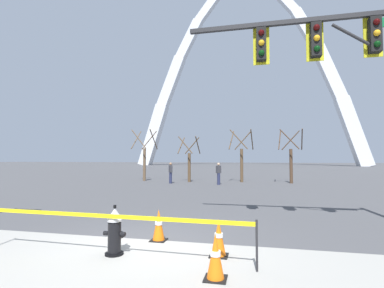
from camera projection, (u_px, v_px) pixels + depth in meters
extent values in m
plane|color=#474749|center=(149.00, 243.00, 6.55)|extent=(240.00, 240.00, 0.00)
cylinder|color=black|center=(114.00, 254.00, 5.72)|extent=(0.36, 0.36, 0.05)
cylinder|color=black|center=(114.00, 237.00, 5.73)|extent=(0.26, 0.26, 0.62)
cylinder|color=#B7B7BC|center=(115.00, 220.00, 5.75)|extent=(0.30, 0.30, 0.04)
cone|color=#B7B7BC|center=(115.00, 214.00, 5.76)|extent=(0.30, 0.30, 0.22)
cylinder|color=black|center=(115.00, 207.00, 5.76)|extent=(0.06, 0.06, 0.06)
cylinder|color=black|center=(106.00, 233.00, 5.78)|extent=(0.10, 0.09, 0.09)
cylinder|color=black|center=(123.00, 234.00, 5.70)|extent=(0.10, 0.09, 0.09)
cylinder|color=black|center=(119.00, 236.00, 5.93)|extent=(0.13, 0.14, 0.13)
cylinder|color=black|center=(121.00, 235.00, 6.01)|extent=(0.15, 0.03, 0.15)
cylinder|color=#232326|center=(257.00, 246.00, 4.89)|extent=(0.04, 0.04, 0.88)
cube|color=yellow|center=(110.00, 216.00, 5.59)|extent=(5.57, 0.18, 0.08)
cube|color=black|center=(159.00, 240.00, 6.70)|extent=(0.36, 0.36, 0.03)
cone|color=orange|center=(159.00, 224.00, 6.72)|extent=(0.28, 0.28, 0.70)
cylinder|color=white|center=(159.00, 223.00, 6.72)|extent=(0.17, 0.17, 0.08)
cube|color=black|center=(219.00, 256.00, 5.64)|extent=(0.36, 0.36, 0.03)
cone|color=orange|center=(219.00, 237.00, 5.66)|extent=(0.28, 0.28, 0.70)
cylinder|color=white|center=(219.00, 235.00, 5.66)|extent=(0.17, 0.17, 0.08)
cube|color=black|center=(215.00, 279.00, 4.56)|extent=(0.36, 0.36, 0.03)
cone|color=orange|center=(215.00, 255.00, 4.58)|extent=(0.28, 0.28, 0.70)
cylinder|color=white|center=(215.00, 253.00, 4.58)|extent=(0.17, 0.17, 0.08)
cube|color=#232326|center=(303.00, 21.00, 7.67)|extent=(6.20, 0.12, 0.12)
cylinder|color=#232326|center=(355.00, 37.00, 7.37)|extent=(1.11, 0.08, 0.81)
cube|color=black|center=(375.00, 35.00, 7.27)|extent=(0.26, 0.24, 0.90)
cube|color=gold|center=(373.00, 37.00, 7.41)|extent=(0.44, 0.03, 1.04)
sphere|color=#360606|center=(377.00, 22.00, 7.16)|extent=(0.16, 0.16, 0.16)
sphere|color=orange|center=(377.00, 33.00, 7.15)|extent=(0.16, 0.16, 0.16)
sphere|color=black|center=(377.00, 44.00, 7.13)|extent=(0.16, 0.16, 0.16)
cube|color=black|center=(316.00, 40.00, 7.58)|extent=(0.26, 0.24, 0.90)
cube|color=gold|center=(315.00, 42.00, 7.72)|extent=(0.44, 0.03, 1.04)
sphere|color=#360606|center=(317.00, 27.00, 7.47)|extent=(0.16, 0.16, 0.16)
sphere|color=orange|center=(317.00, 38.00, 7.45)|extent=(0.16, 0.16, 0.16)
sphere|color=black|center=(317.00, 49.00, 7.44)|extent=(0.16, 0.16, 0.16)
cube|color=black|center=(261.00, 45.00, 7.88)|extent=(0.26, 0.24, 0.90)
cube|color=gold|center=(261.00, 46.00, 8.02)|extent=(0.44, 0.03, 1.04)
sphere|color=#360606|center=(261.00, 33.00, 7.77)|extent=(0.16, 0.16, 0.16)
sphere|color=orange|center=(261.00, 43.00, 7.76)|extent=(0.16, 0.16, 0.16)
sphere|color=black|center=(262.00, 53.00, 7.74)|extent=(0.16, 0.16, 0.16)
cube|color=silver|center=(154.00, 136.00, 79.18)|extent=(7.96, 3.04, 17.20)
cube|color=silver|center=(171.00, 82.00, 78.81)|extent=(7.60, 2.72, 14.04)
cube|color=silver|center=(189.00, 40.00, 78.27)|extent=(7.20, 2.40, 10.91)
cube|color=silver|center=(207.00, 9.00, 77.58)|extent=(6.73, 2.08, 7.83)
cube|color=silver|center=(285.00, 0.00, 73.21)|extent=(6.73, 2.08, 7.83)
cube|color=silver|center=(307.00, 30.00, 71.72)|extent=(7.20, 2.40, 10.91)
cube|color=silver|center=(329.00, 73.00, 70.07)|extent=(7.60, 2.72, 14.04)
cube|color=silver|center=(354.00, 132.00, 68.27)|extent=(7.96, 3.04, 17.20)
cylinder|color=brown|center=(144.00, 164.00, 24.58)|extent=(0.24, 0.24, 2.77)
cylinder|color=brown|center=(136.00, 140.00, 25.03)|extent=(0.37, 1.49, 1.65)
cylinder|color=brown|center=(154.00, 139.00, 24.41)|extent=(0.23, 1.50, 1.65)
cylinder|color=brown|center=(149.00, 140.00, 25.50)|extent=(1.50, 0.23, 1.65)
cylinder|color=brown|center=(139.00, 139.00, 23.90)|extent=(1.48, 0.40, 1.65)
cylinder|color=brown|center=(189.00, 167.00, 23.29)|extent=(0.24, 0.24, 2.34)
cylinder|color=brown|center=(181.00, 145.00, 23.68)|extent=(0.33, 1.27, 1.41)
cylinder|color=brown|center=(198.00, 145.00, 23.15)|extent=(0.21, 1.28, 1.41)
cylinder|color=brown|center=(192.00, 146.00, 24.07)|extent=(1.28, 0.21, 1.41)
cylinder|color=brown|center=(185.00, 145.00, 22.72)|extent=(1.26, 0.35, 1.41)
cylinder|color=brown|center=(242.00, 165.00, 23.15)|extent=(0.24, 0.24, 2.68)
cylinder|color=brown|center=(231.00, 140.00, 23.59)|extent=(0.36, 1.44, 1.61)
cylinder|color=brown|center=(252.00, 140.00, 22.99)|extent=(0.22, 1.46, 1.61)
cylinder|color=brown|center=(243.00, 140.00, 24.04)|extent=(1.46, 0.22, 1.61)
cylinder|color=brown|center=(239.00, 139.00, 22.49)|extent=(1.44, 0.39, 1.61)
cylinder|color=#473323|center=(291.00, 166.00, 22.10)|extent=(0.24, 0.24, 2.63)
cylinder|color=#473323|center=(280.00, 140.00, 22.53)|extent=(0.36, 1.42, 1.58)
cylinder|color=#473323|center=(302.00, 139.00, 21.94)|extent=(0.22, 1.43, 1.58)
cylinder|color=#473323|center=(291.00, 140.00, 22.97)|extent=(1.43, 0.22, 1.58)
cylinder|color=#473323|center=(289.00, 139.00, 21.45)|extent=(1.41, 0.39, 1.58)
cylinder|color=#232847|center=(219.00, 179.00, 20.84)|extent=(0.22, 0.22, 0.84)
cube|color=#333338|center=(219.00, 169.00, 20.88)|extent=(0.39, 0.37, 0.54)
sphere|color=tan|center=(219.00, 164.00, 20.90)|extent=(0.20, 0.20, 0.20)
cylinder|color=#232847|center=(171.00, 178.00, 21.91)|extent=(0.22, 0.22, 0.84)
cube|color=#333338|center=(171.00, 169.00, 21.95)|extent=(0.36, 0.39, 0.54)
sphere|color=#936B4C|center=(171.00, 164.00, 21.96)|extent=(0.20, 0.20, 0.20)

